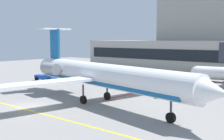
{
  "coord_description": "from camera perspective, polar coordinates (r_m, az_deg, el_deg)",
  "views": [
    {
      "loc": [
        26.66,
        -17.85,
        7.11
      ],
      "look_at": [
        1.56,
        11.98,
        3.0
      ],
      "focal_mm": 47.42,
      "sensor_mm": 36.0,
      "label": 1
    }
  ],
  "objects": [
    {
      "name": "ground",
      "position": [
        32.88,
        -15.84,
        -6.8
      ],
      "size": [
        120.0,
        120.0,
        0.11
      ],
      "color": "gray"
    },
    {
      "name": "regional_jet",
      "position": [
        32.7,
        -2.42,
        -0.94
      ],
      "size": [
        30.43,
        22.66,
        8.54
      ],
      "color": "white",
      "rests_on": "ground"
    },
    {
      "name": "baggage_tug",
      "position": [
        63.04,
        -10.79,
        0.24
      ],
      "size": [
        3.44,
        4.19,
        1.88
      ],
      "color": "#19389E",
      "rests_on": "ground"
    },
    {
      "name": "pushback_tractor",
      "position": [
        50.96,
        -12.32,
        -1.01
      ],
      "size": [
        4.21,
        2.12,
        2.21
      ],
      "color": "#1E4CB2",
      "rests_on": "ground"
    },
    {
      "name": "fuel_tank",
      "position": [
        52.02,
        19.42,
        -0.62
      ],
      "size": [
        8.29,
        3.09,
        2.51
      ],
      "color": "white",
      "rests_on": "ground"
    },
    {
      "name": "safety_cone_alpha",
      "position": [
        36.0,
        8.52,
        -5.04
      ],
      "size": [
        0.47,
        0.47,
        0.55
      ],
      "color": "orange",
      "rests_on": "ground"
    },
    {
      "name": "safety_cone_bravo",
      "position": [
        39.01,
        5.69,
        -4.14
      ],
      "size": [
        0.47,
        0.47,
        0.55
      ],
      "color": "orange",
      "rests_on": "ground"
    }
  ]
}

